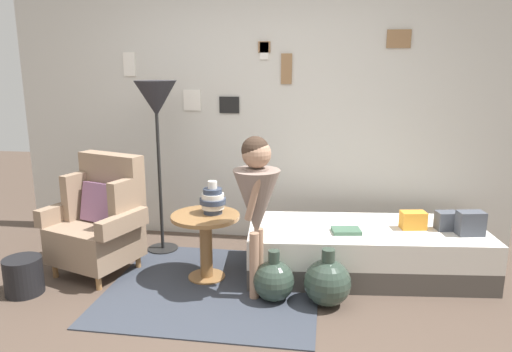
# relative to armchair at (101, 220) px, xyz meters

# --- Properties ---
(ground_plane) EXTENTS (12.00, 12.00, 0.00)m
(ground_plane) POSITION_rel_armchair_xyz_m (1.15, -0.91, -0.44)
(ground_plane) COLOR #4C3D33
(gallery_wall) EXTENTS (4.80, 0.12, 2.60)m
(gallery_wall) POSITION_rel_armchair_xyz_m (1.15, 1.04, 0.86)
(gallery_wall) COLOR beige
(gallery_wall) RESTS_ON ground
(rug) EXTENTS (1.61, 1.50, 0.01)m
(rug) POSITION_rel_armchair_xyz_m (1.00, -0.18, -0.43)
(rug) COLOR #333842
(rug) RESTS_ON ground
(armchair) EXTENTS (0.87, 0.76, 0.97)m
(armchair) POSITION_rel_armchair_xyz_m (0.00, 0.00, 0.00)
(armchair) COLOR #9E7042
(armchair) RESTS_ON ground
(daybed) EXTENTS (1.97, 0.99, 0.40)m
(daybed) POSITION_rel_armchair_xyz_m (2.17, 0.26, -0.24)
(daybed) COLOR #4C4742
(daybed) RESTS_ON ground
(pillow_head) EXTENTS (0.22, 0.16, 0.19)m
(pillow_head) POSITION_rel_armchair_xyz_m (2.95, 0.21, 0.05)
(pillow_head) COLOR #474C56
(pillow_head) RESTS_ON daybed
(pillow_mid) EXTENTS (0.18, 0.15, 0.15)m
(pillow_mid) POSITION_rel_armchair_xyz_m (2.80, 0.31, 0.04)
(pillow_mid) COLOR #474C56
(pillow_mid) RESTS_ON daybed
(pillow_back) EXTENTS (0.21, 0.15, 0.14)m
(pillow_back) POSITION_rel_armchair_xyz_m (2.54, 0.29, 0.03)
(pillow_back) COLOR orange
(pillow_back) RESTS_ON daybed
(side_table) EXTENTS (0.54, 0.54, 0.54)m
(side_table) POSITION_rel_armchair_xyz_m (0.90, -0.03, -0.06)
(side_table) COLOR olive
(side_table) RESTS_ON ground
(vase_striped) EXTENTS (0.21, 0.21, 0.26)m
(vase_striped) POSITION_rel_armchair_xyz_m (0.95, 0.02, 0.21)
(vase_striped) COLOR #2D384C
(vase_striped) RESTS_ON side_table
(floor_lamp) EXTENTS (0.37, 0.37, 1.56)m
(floor_lamp) POSITION_rel_armchair_xyz_m (0.34, 0.50, 0.90)
(floor_lamp) COLOR black
(floor_lamp) RESTS_ON ground
(person_child) EXTENTS (0.34, 0.34, 1.21)m
(person_child) POSITION_rel_armchair_xyz_m (1.35, -0.27, 0.34)
(person_child) COLOR #A37A60
(person_child) RESTS_ON ground
(book_on_daybed) EXTENTS (0.24, 0.19, 0.03)m
(book_on_daybed) POSITION_rel_armchair_xyz_m (2.00, 0.11, -0.02)
(book_on_daybed) COLOR #426750
(book_on_daybed) RESTS_ON daybed
(demijohn_near) EXTENTS (0.30, 0.30, 0.39)m
(demijohn_near) POSITION_rel_armchair_xyz_m (1.48, -0.32, -0.28)
(demijohn_near) COLOR #2D3D33
(demijohn_near) RESTS_ON ground
(demijohn_far) EXTENTS (0.34, 0.34, 0.42)m
(demijohn_far) POSITION_rel_armchair_xyz_m (1.87, -0.32, -0.26)
(demijohn_far) COLOR #2D3D33
(demijohn_far) RESTS_ON ground
(magazine_basket) EXTENTS (0.28, 0.28, 0.28)m
(magazine_basket) POSITION_rel_armchair_xyz_m (-0.39, -0.50, -0.30)
(magazine_basket) COLOR black
(magazine_basket) RESTS_ON ground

